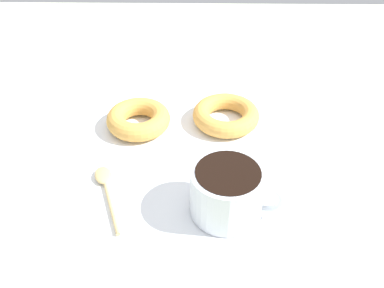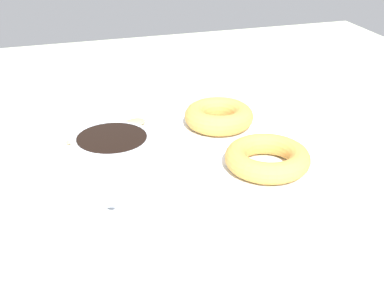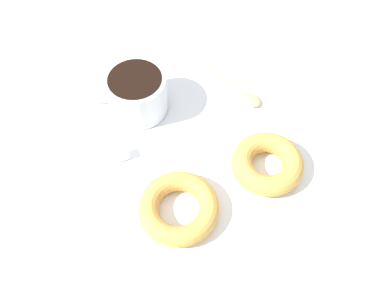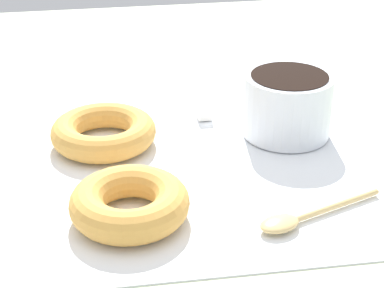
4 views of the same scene
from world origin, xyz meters
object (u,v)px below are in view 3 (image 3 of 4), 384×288
at_px(coffee_cup, 136,93).
at_px(spoon, 243,94).
at_px(donut_near_cup, 179,208).
at_px(donut_far, 267,163).
at_px(sugar_cube, 123,154).

relative_size(coffee_cup, spoon, 0.95).
bearing_deg(donut_near_cup, spoon, -138.55).
height_order(coffee_cup, donut_far, coffee_cup).
bearing_deg(spoon, donut_far, 77.28).
xyz_separation_m(donut_far, spoon, (-0.03, -0.14, -0.01)).
xyz_separation_m(coffee_cup, donut_far, (-0.13, 0.18, -0.02)).
distance_m(coffee_cup, spoon, 0.17).
distance_m(coffee_cup, donut_far, 0.22).
bearing_deg(sugar_cube, donut_far, 151.51).
bearing_deg(coffee_cup, donut_near_cup, 87.83).
xyz_separation_m(donut_far, sugar_cube, (0.18, -0.10, -0.01)).
bearing_deg(sugar_cube, spoon, -170.14).
relative_size(donut_near_cup, donut_far, 1.06).
height_order(coffee_cup, donut_near_cup, coffee_cup).
distance_m(coffee_cup, donut_near_cup, 0.20).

